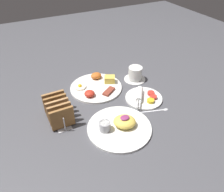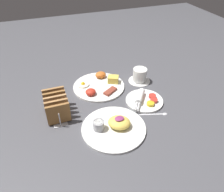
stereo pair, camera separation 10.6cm
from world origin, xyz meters
name	(u,v)px [view 2 (the right image)]	position (x,y,z in m)	size (l,w,h in m)	color
ground_plane	(107,108)	(0.00, 0.00, 0.00)	(3.00, 3.00, 0.00)	#47474C
plate_breakfast	(99,85)	(0.02, 0.18, 0.01)	(0.27, 0.27, 0.05)	white
plate_condiments	(144,100)	(0.19, -0.01, 0.01)	(0.18, 0.18, 0.04)	white
plate_foreground	(114,126)	(-0.01, -0.14, 0.01)	(0.27, 0.27, 0.06)	white
toast_rack	(57,106)	(-0.22, 0.04, 0.05)	(0.10, 0.18, 0.10)	#B7B7BC
coffee_cup	(140,76)	(0.25, 0.16, 0.04)	(0.12, 0.12, 0.08)	white
teaspoon	(158,114)	(0.21, -0.12, 0.00)	(0.13, 0.05, 0.01)	silver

